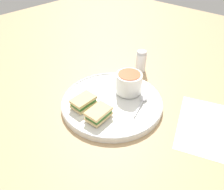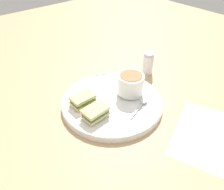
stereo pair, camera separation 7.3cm
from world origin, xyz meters
The scene contains 8 objects.
ground_plane centered at (0.00, 0.00, 0.00)m, with size 2.40×2.40×0.00m, color tan.
plate centered at (0.00, 0.00, 0.01)m, with size 0.35×0.35×0.02m.
soup_bowl centered at (0.01, 0.08, 0.06)m, with size 0.09×0.09×0.07m.
spoon centered at (0.08, 0.07, 0.03)m, with size 0.05×0.11×0.01m.
sandwich_half_near centered at (-0.05, -0.09, 0.04)m, with size 0.05×0.08×0.03m.
sandwich_half_far centered at (0.03, -0.09, 0.04)m, with size 0.06×0.08×0.03m.
salt_shaker centered at (-0.06, 0.25, 0.04)m, with size 0.04×0.04×0.09m.
menu_sheet centered at (0.32, 0.13, 0.00)m, with size 0.32×0.32×0.00m.
Camera 1 is at (0.39, -0.43, 0.50)m, focal length 35.00 mm.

